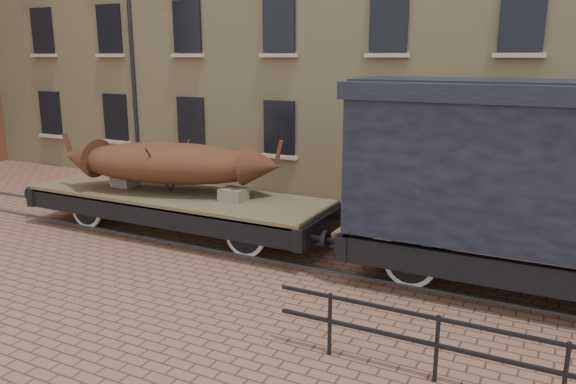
% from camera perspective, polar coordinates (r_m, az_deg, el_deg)
% --- Properties ---
extents(ground, '(90.00, 90.00, 0.00)m').
position_cam_1_polar(ground, '(13.26, -1.35, -5.88)').
color(ground, brown).
extents(rail_track, '(30.00, 1.52, 0.06)m').
position_cam_1_polar(rail_track, '(13.25, -1.35, -5.76)').
color(rail_track, '#59595E').
rests_on(rail_track, ground).
extents(flatcar_wagon, '(9.00, 2.44, 1.36)m').
position_cam_1_polar(flatcar_wagon, '(14.50, -11.19, -0.92)').
color(flatcar_wagon, brown).
rests_on(flatcar_wagon, ground).
extents(iron_boat, '(5.85, 2.81, 1.44)m').
position_cam_1_polar(iron_boat, '(14.41, -11.97, 2.92)').
color(iron_boat, '#522B13').
rests_on(iron_boat, flatcar_wagon).
extents(goods_van, '(7.76, 2.83, 4.01)m').
position_cam_1_polar(goods_van, '(11.15, 24.33, 2.54)').
color(goods_van, black).
rests_on(goods_van, ground).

